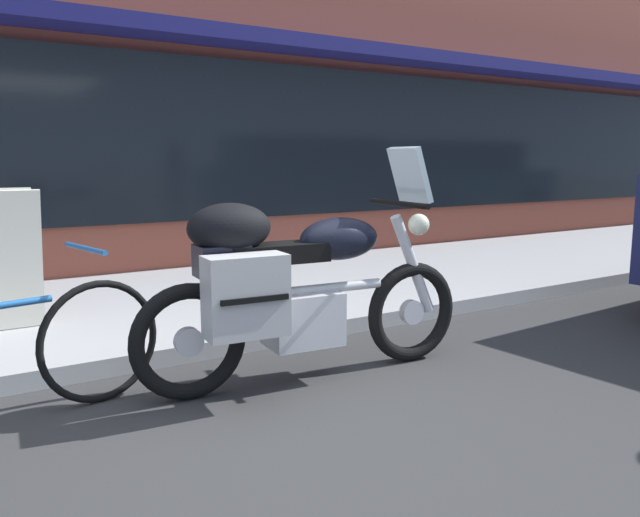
# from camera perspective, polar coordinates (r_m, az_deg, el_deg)

# --- Properties ---
(ground_plane) EXTENTS (80.00, 80.00, 0.00)m
(ground_plane) POSITION_cam_1_polar(r_m,az_deg,el_deg) (3.07, -4.36, -16.68)
(ground_plane) COLOR #2F2F2F
(storefront_building) EXTENTS (20.32, 0.90, 6.34)m
(storefront_building) POSITION_cam_1_polar(r_m,az_deg,el_deg) (10.36, 14.86, 18.50)
(storefront_building) COLOR brown
(storefront_building) RESTS_ON ground_plane
(touring_motorcycle) EXTENTS (2.16, 0.62, 1.41)m
(touring_motorcycle) POSITION_cam_1_polar(r_m,az_deg,el_deg) (3.71, -2.45, -2.25)
(touring_motorcycle) COLOR black
(touring_motorcycle) RESTS_ON ground_plane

